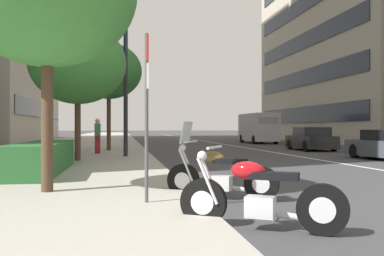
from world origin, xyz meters
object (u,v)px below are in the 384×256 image
car_mid_block_traffic (311,139)px  street_tree_mid_sidewalk (109,71)px  street_lamp_with_banners (132,41)px  pedestrian_on_plaza (98,136)px  motorcycle_under_tarp (219,176)px  delivery_van_ahead (258,127)px  parking_sign_by_curb (147,97)px  motorcycle_second_in_row (259,198)px  street_tree_far_plaza (78,63)px

car_mid_block_traffic → street_tree_mid_sidewalk: 12.47m
street_lamp_with_banners → pedestrian_on_plaza: bearing=34.8°
motorcycle_under_tarp → delivery_van_ahead: delivery_van_ahead is taller
street_tree_mid_sidewalk → car_mid_block_traffic: bearing=-85.2°
delivery_van_ahead → parking_sign_by_curb: (-30.02, 11.35, 0.48)m
car_mid_block_traffic → parking_sign_by_curb: size_ratio=1.54×
motorcycle_second_in_row → delivery_van_ahead: size_ratio=0.35×
street_lamp_with_banners → motorcycle_under_tarp: bearing=-172.5°
street_lamp_with_banners → street_tree_far_plaza: size_ratio=1.60×
delivery_van_ahead → car_mid_block_traffic: bearing=177.4°
motorcycle_under_tarp → street_lamp_with_banners: street_lamp_with_banners is taller
motorcycle_under_tarp → street_tree_mid_sidewalk: (15.77, 2.52, 3.93)m
motorcycle_under_tarp → car_mid_block_traffic: size_ratio=0.47×
motorcycle_second_in_row → street_lamp_with_banners: 14.03m
car_mid_block_traffic → motorcycle_under_tarp: bearing=153.4°
parking_sign_by_curb → pedestrian_on_plaza: (13.88, 1.52, -0.89)m
pedestrian_on_plaza → car_mid_block_traffic: bearing=-162.0°
motorcycle_under_tarp → delivery_van_ahead: (28.97, -9.92, 0.93)m
motorcycle_under_tarp → street_tree_far_plaza: bearing=-38.0°
street_tree_mid_sidewalk → motorcycle_second_in_row: bearing=-172.3°
motorcycle_under_tarp → street_tree_far_plaza: 9.66m
street_lamp_with_banners → street_tree_mid_sidewalk: (5.16, 1.12, -0.62)m
parking_sign_by_curb → street_lamp_with_banners: bearing=-0.1°
street_tree_far_plaza → street_tree_mid_sidewalk: (7.35, -0.91, 0.66)m
motorcycle_second_in_row → delivery_van_ahead: delivery_van_ahead is taller
street_tree_far_plaza → street_tree_mid_sidewalk: 7.43m
street_tree_far_plaza → pedestrian_on_plaza: street_tree_far_plaza is taller
motorcycle_second_in_row → car_mid_block_traffic: (19.34, -9.38, 0.22)m
motorcycle_second_in_row → pedestrian_on_plaza: 15.70m
street_lamp_with_banners → delivery_van_ahead: bearing=-31.7°
delivery_van_ahead → street_tree_far_plaza: bearing=147.1°
parking_sign_by_curb → street_tree_mid_sidewalk: 17.04m
motorcycle_second_in_row → car_mid_block_traffic: bearing=-86.3°
car_mid_block_traffic → pedestrian_on_plaza: (-3.92, 12.29, 0.33)m
motorcycle_under_tarp → street_tree_mid_sidewalk: size_ratio=0.34×
motorcycle_second_in_row → motorcycle_under_tarp: bearing=-61.3°
car_mid_block_traffic → street_lamp_with_banners: bearing=122.3°
motorcycle_under_tarp → delivery_van_ahead: 30.64m
motorcycle_under_tarp → street_tree_mid_sidewalk: street_tree_mid_sidewalk is taller
delivery_van_ahead → street_lamp_with_banners: street_lamp_with_banners is taller
motorcycle_second_in_row → delivery_van_ahead: 33.10m
car_mid_block_traffic → delivery_van_ahead: size_ratio=0.74×
motorcycle_under_tarp → parking_sign_by_curb: 2.27m
motorcycle_second_in_row → street_tree_far_plaza: street_tree_far_plaza is taller
street_tree_far_plaza → parking_sign_by_curb: bearing=-168.1°
car_mid_block_traffic → street_lamp_with_banners: (-6.15, 10.74, 4.35)m
motorcycle_second_in_row → street_tree_mid_sidewalk: 18.94m
pedestrian_on_plaza → motorcycle_second_in_row: bearing=100.9°
car_mid_block_traffic → street_lamp_with_banners: size_ratio=0.52×
motorcycle_under_tarp → parking_sign_by_curb: (-1.05, 1.43, 1.42)m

